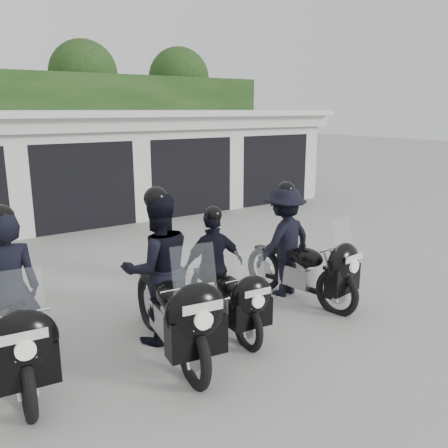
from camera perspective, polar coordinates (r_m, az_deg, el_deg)
ground at (r=7.86m, az=-3.03°, el=-8.80°), size 80.00×80.00×0.00m
garage_block at (r=14.85m, az=-19.62°, el=6.79°), size 16.40×6.80×2.96m
background_vegetation at (r=19.58m, az=-22.67°, el=11.97°), size 20.00×3.90×5.80m
police_bike_a at (r=5.85m, az=-23.97°, el=-9.64°), size 0.83×2.33×2.03m
police_bike_b at (r=6.05m, az=-7.22°, el=-6.81°), size 1.08×2.44×2.13m
police_bike_c at (r=6.67m, az=-0.61°, el=-6.16°), size 1.00×2.01×1.75m
police_bike_d at (r=7.70m, az=8.24°, el=-2.87°), size 1.24×2.23×1.95m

